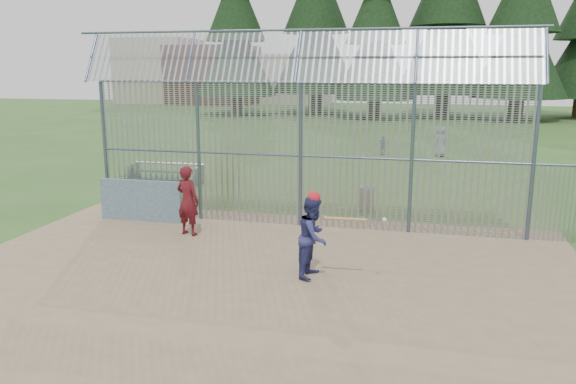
% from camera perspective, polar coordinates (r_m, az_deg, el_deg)
% --- Properties ---
extents(ground, '(120.00, 120.00, 0.00)m').
position_cam_1_polar(ground, '(12.68, -2.10, -7.66)').
color(ground, '#2D511E').
rests_on(ground, ground).
extents(dirt_infield, '(14.00, 10.00, 0.02)m').
position_cam_1_polar(dirt_infield, '(12.23, -2.73, -8.40)').
color(dirt_infield, '#756047').
rests_on(dirt_infield, ground).
extents(dugout_wall, '(2.50, 0.12, 1.20)m').
position_cam_1_polar(dugout_wall, '(16.77, -14.74, -0.84)').
color(dugout_wall, '#38566B').
rests_on(dugout_wall, dirt_infield).
extents(batter, '(0.78, 0.93, 1.73)m').
position_cam_1_polar(batter, '(11.87, 2.60, -4.57)').
color(batter, navy).
rests_on(batter, dirt_infield).
extents(onlooker, '(0.78, 0.62, 1.86)m').
position_cam_1_polar(onlooker, '(15.02, -10.15, -0.86)').
color(onlooker, maroon).
rests_on(onlooker, dirt_infield).
extents(bg_kid_standing, '(0.89, 0.86, 1.54)m').
position_cam_1_polar(bg_kid_standing, '(29.26, 15.24, 4.99)').
color(bg_kid_standing, slate).
rests_on(bg_kid_standing, ground).
extents(bg_kid_seated, '(0.60, 0.27, 1.00)m').
position_cam_1_polar(bg_kid_seated, '(29.12, 9.66, 4.68)').
color(bg_kid_seated, slate).
rests_on(bg_kid_seated, ground).
extents(batting_gear, '(1.67, 0.48, 0.56)m').
position_cam_1_polar(batting_gear, '(11.61, 3.31, -0.99)').
color(batting_gear, red).
rests_on(batting_gear, ground).
extents(trash_can, '(0.56, 0.56, 0.82)m').
position_cam_1_polar(trash_can, '(17.66, 7.91, -0.68)').
color(trash_can, gray).
rests_on(trash_can, ground).
extents(bleacher, '(3.00, 0.95, 0.72)m').
position_cam_1_polar(bleacher, '(22.27, -12.28, 1.97)').
color(bleacher, slate).
rests_on(bleacher, ground).
extents(backstop_fence, '(20.09, 0.81, 5.30)m').
position_cam_1_polar(backstop_fence, '(15.10, 7.99, 4.73)').
color(backstop_fence, '#47566B').
rests_on(backstop_fence, ground).
extents(distant_buildings, '(26.50, 10.50, 8.00)m').
position_cam_1_polar(distant_buildings, '(72.91, -8.04, 11.77)').
color(distant_buildings, brown).
rests_on(distant_buildings, ground).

